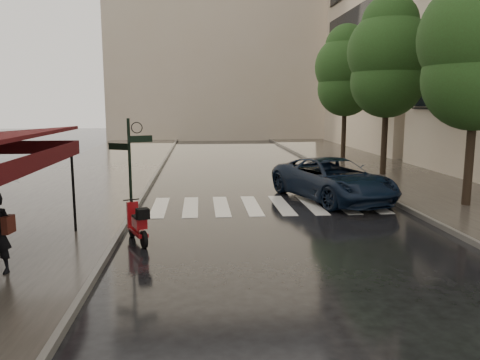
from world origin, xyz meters
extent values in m
plane|color=black|center=(0.00, 0.00, 0.00)|extent=(120.00, 120.00, 0.00)
cube|color=#38332D|center=(-4.50, 12.00, 0.06)|extent=(6.00, 60.00, 0.12)
cube|color=#38332D|center=(10.25, 12.00, 0.06)|extent=(5.50, 60.00, 0.12)
cube|color=#595651|center=(-1.45, 12.00, 0.07)|extent=(0.12, 60.00, 0.16)
cube|color=#595651|center=(7.45, 12.00, 0.07)|extent=(0.12, 60.00, 0.16)
cube|color=silver|center=(-0.70, 6.00, 0.01)|extent=(0.50, 3.20, 0.01)
cube|color=silver|center=(0.35, 6.00, 0.01)|extent=(0.50, 3.20, 0.01)
cube|color=silver|center=(1.40, 6.00, 0.01)|extent=(0.50, 3.20, 0.01)
cube|color=silver|center=(2.45, 6.00, 0.01)|extent=(0.50, 3.20, 0.01)
cube|color=silver|center=(3.50, 6.00, 0.01)|extent=(0.50, 3.20, 0.01)
cube|color=silver|center=(4.55, 6.00, 0.01)|extent=(0.50, 3.20, 0.01)
cube|color=silver|center=(5.60, 6.00, 0.01)|extent=(0.50, 3.20, 0.01)
cube|color=silver|center=(6.65, 6.00, 0.01)|extent=(0.50, 3.20, 0.01)
cube|color=#3F0910|center=(-2.52, -0.50, 2.35)|extent=(0.04, 7.00, 0.35)
cylinder|color=black|center=(-2.65, 2.75, 1.29)|extent=(0.07, 0.07, 2.35)
cylinder|color=black|center=(-1.20, 3.00, 1.55)|extent=(0.08, 0.08, 3.10)
cube|color=black|center=(-0.90, 3.00, 2.55)|extent=(0.62, 0.26, 0.18)
cube|color=black|center=(-1.48, 3.00, 2.35)|extent=(0.56, 0.29, 0.18)
cube|color=#BEAA91|center=(16.50, 26.00, 9.25)|extent=(8.00, 16.00, 18.50)
cube|color=#BEAA91|center=(3.00, 38.00, 10.00)|extent=(22.00, 6.00, 20.00)
cylinder|color=black|center=(9.60, 5.00, 2.25)|extent=(0.28, 0.28, 4.26)
sphere|color=#203B15|center=(9.60, 5.00, 4.30)|extent=(3.40, 3.40, 3.40)
sphere|color=#203B15|center=(9.60, 5.00, 5.59)|extent=(3.80, 3.80, 3.80)
cylinder|color=black|center=(9.50, 12.00, 2.36)|extent=(0.28, 0.28, 4.48)
sphere|color=#203B15|center=(9.50, 12.00, 4.52)|extent=(3.40, 3.40, 3.40)
sphere|color=#203B15|center=(9.50, 12.00, 5.88)|extent=(3.80, 3.80, 3.80)
sphere|color=#203B15|center=(9.50, 12.00, 7.16)|extent=(2.60, 2.60, 2.60)
cylinder|color=black|center=(9.70, 19.00, 2.30)|extent=(0.28, 0.28, 4.37)
sphere|color=#203B15|center=(9.70, 19.00, 4.41)|extent=(3.40, 3.40, 3.40)
sphere|color=#203B15|center=(9.70, 19.00, 5.74)|extent=(3.80, 3.80, 3.80)
sphere|color=#203B15|center=(9.70, 19.00, 6.98)|extent=(2.60, 2.60, 2.60)
cube|color=#461A12|center=(-3.11, -0.36, 1.12)|extent=(0.18, 0.32, 0.35)
cylinder|color=black|center=(-0.70, 1.46, 0.22)|extent=(0.25, 0.43, 0.43)
cylinder|color=black|center=(-1.14, 2.50, 0.22)|extent=(0.25, 0.43, 0.43)
cube|color=maroon|center=(-0.93, 2.00, 0.29)|extent=(0.68, 1.17, 0.09)
cube|color=maroon|center=(-0.84, 1.79, 0.56)|extent=(0.44, 0.56, 0.25)
cube|color=maroon|center=(-1.08, 2.37, 0.63)|extent=(0.31, 0.21, 0.67)
cylinder|color=black|center=(-1.12, 2.46, 1.01)|extent=(0.39, 0.19, 0.03)
cube|color=black|center=(-0.71, 1.49, 0.85)|extent=(0.37, 0.36, 0.25)
imported|color=black|center=(5.50, 6.76, 0.76)|extent=(4.11, 5.98, 1.52)
camera|label=1|loc=(0.68, -9.69, 3.47)|focal=35.00mm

